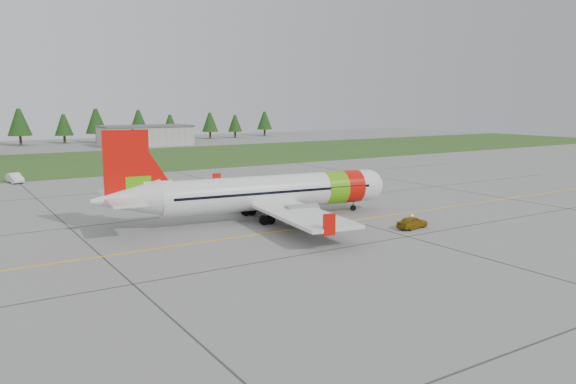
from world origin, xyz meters
TOP-DOWN VIEW (x-y plane):
  - ground at (0.00, 0.00)m, footprint 320.00×320.00m
  - aircraft at (3.12, 13.59)m, footprint 31.33×29.08m
  - follow_me_car at (12.75, 2.23)m, footprint 1.38×1.56m
  - service_van at (-15.47, 56.56)m, footprint 1.76×1.69m
  - grass_strip at (0.00, 82.00)m, footprint 320.00×50.00m
  - taxi_guideline at (0.00, 8.00)m, footprint 120.00×0.25m
  - hangar_east at (25.00, 118.00)m, footprint 24.00×12.00m
  - treeline at (0.00, 138.00)m, footprint 160.00×8.00m

SIDE VIEW (x-z plane):
  - ground at x=0.00m, z-range 0.00..0.00m
  - taxi_guideline at x=0.00m, z-range 0.00..0.02m
  - grass_strip at x=0.00m, z-range 0.00..0.03m
  - follow_me_car at x=12.75m, z-range 0.00..3.49m
  - service_van at x=-15.47m, z-range 0.00..4.48m
  - hangar_east at x=25.00m, z-range 0.00..5.20m
  - aircraft at x=3.12m, z-range -2.01..7.49m
  - treeline at x=0.00m, z-range 0.00..10.00m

